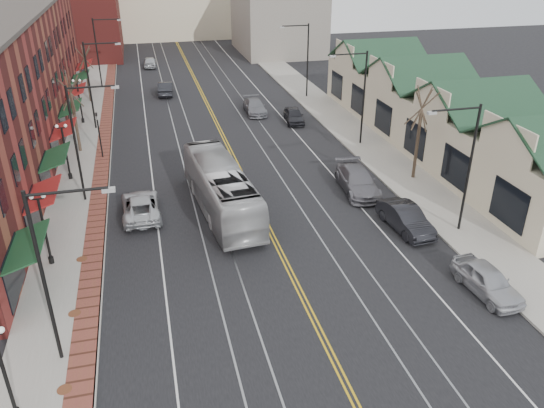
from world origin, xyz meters
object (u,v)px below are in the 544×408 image
transit_bus (221,188)px  parked_car_d (294,115)px  parked_suv (141,206)px  parked_car_c (357,181)px  parked_car_b (406,218)px  parked_car_a (487,280)px

transit_bus → parked_car_d: transit_bus is taller
parked_suv → parked_car_d: parked_suv is taller
parked_car_c → transit_bus: bearing=-170.7°
parked_car_b → parked_car_d: size_ratio=1.14×
parked_car_a → parked_car_d: size_ratio=1.04×
parked_suv → parked_car_d: bearing=-133.7°
parked_car_a → parked_car_b: size_ratio=0.92×
parked_suv → parked_car_d: 22.54m
transit_bus → parked_car_c: size_ratio=2.09×
parked_suv → parked_car_a: parked_car_a is taller
transit_bus → parked_car_a: transit_bus is taller
parked_car_d → transit_bus: bearing=-113.5°
transit_bus → parked_car_d: size_ratio=2.83×
transit_bus → parked_car_c: (9.96, 0.68, -0.83)m
parked_car_b → parked_car_d: (-0.78, 22.50, -0.07)m
parked_suv → parked_car_b: (16.01, -5.89, 0.06)m
parked_suv → parked_car_c: parked_car_c is taller
transit_bus → parked_car_b: size_ratio=2.48×
transit_bus → parked_car_b: transit_bus is taller
transit_bus → parked_suv: 5.38m
parked_car_d → parked_car_c: bearing=-83.4°
transit_bus → parked_suv: size_ratio=2.26×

